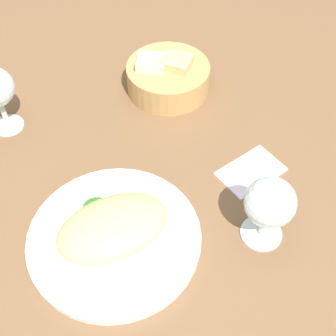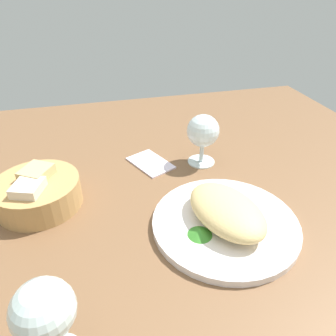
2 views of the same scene
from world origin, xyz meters
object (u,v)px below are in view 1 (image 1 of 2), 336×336
at_px(wine_glass_near, 270,204).
at_px(bread_basket, 168,77).
at_px(plate, 115,238).
at_px(folded_napkin, 251,171).

bearing_deg(wine_glass_near, bread_basket, 101.70).
relative_size(bread_basket, wine_glass_near, 1.35).
relative_size(plate, bread_basket, 1.62).
height_order(plate, wine_glass_near, wine_glass_near).
bearing_deg(folded_napkin, plate, 174.62).
relative_size(wine_glass_near, folded_napkin, 1.11).
xyz_separation_m(plate, folded_napkin, (0.25, 0.09, -0.00)).
relative_size(plate, folded_napkin, 2.41).
bearing_deg(bread_basket, wine_glass_near, -78.30).
bearing_deg(folded_napkin, bread_basket, 86.75).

